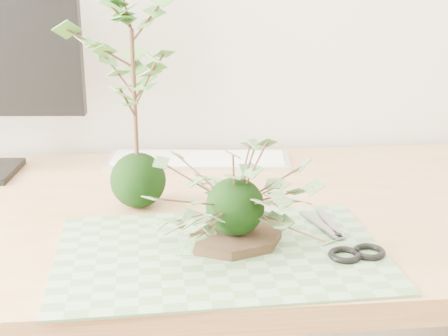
{
  "coord_description": "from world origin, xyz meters",
  "views": [
    {
      "loc": [
        -0.09,
        0.21,
        1.14
      ],
      "look_at": [
        0.0,
        1.14,
        0.84
      ],
      "focal_mm": 50.0,
      "sensor_mm": 36.0,
      "label": 1
    }
  ],
  "objects": [
    {
      "name": "keyboard",
      "position": [
        -0.02,
        1.49,
        0.75
      ],
      "size": [
        0.4,
        0.16,
        0.02
      ],
      "rotation": [
        0.0,
        0.0,
        -0.12
      ],
      "color": "silver",
      "rests_on": "desk"
    },
    {
      "name": "maple_kokedama",
      "position": [
        -0.14,
        1.24,
        1.02
      ],
      "size": [
        0.25,
        0.25,
        0.4
      ],
      "rotation": [
        0.0,
        0.0,
        -0.19
      ],
      "color": "black",
      "rests_on": "desk"
    },
    {
      "name": "scissors",
      "position": [
        0.17,
        1.03,
        0.75
      ],
      "size": [
        0.09,
        0.2,
        0.01
      ],
      "rotation": [
        0.0,
        0.0,
        0.16
      ],
      "color": "gray",
      "rests_on": "cutting_mat"
    },
    {
      "name": "stone_dish",
      "position": [
        0.01,
        1.07,
        0.75
      ],
      "size": [
        0.19,
        0.19,
        0.01
      ],
      "primitive_type": "cylinder",
      "rotation": [
        0.0,
        0.0,
        0.35
      ],
      "color": "black",
      "rests_on": "cutting_mat"
    },
    {
      "name": "cutting_mat",
      "position": [
        -0.02,
        1.04,
        0.74
      ],
      "size": [
        0.49,
        0.33,
        0.0
      ],
      "primitive_type": "cube",
      "rotation": [
        0.0,
        0.0,
        0.03
      ],
      "color": "#567C4D",
      "rests_on": "desk"
    },
    {
      "name": "ivy_kokedama",
      "position": [
        0.01,
        1.07,
        0.84
      ],
      "size": [
        0.33,
        0.33,
        0.18
      ],
      "rotation": [
        0.0,
        0.0,
        0.42
      ],
      "color": "black",
      "rests_on": "stone_dish"
    },
    {
      "name": "desk",
      "position": [
        -0.07,
        1.23,
        0.65
      ],
      "size": [
        1.6,
        0.7,
        0.74
      ],
      "color": "tan",
      "rests_on": "ground_plane"
    }
  ]
}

